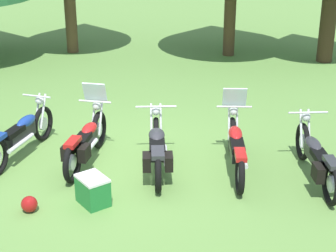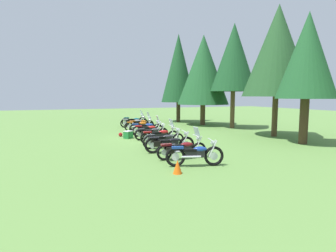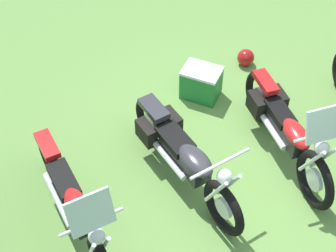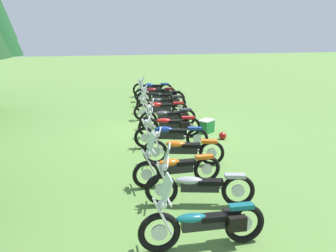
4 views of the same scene
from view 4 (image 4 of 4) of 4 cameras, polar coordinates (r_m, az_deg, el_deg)
ground_plane at (r=14.00m, az=-0.37°, el=-0.95°), size 80.00×80.00×0.00m
motorcycle_0 at (r=6.83m, az=5.51°, el=-14.33°), size 0.65×2.29×1.38m
motorcycle_1 at (r=8.26m, az=4.54°, el=-8.95°), size 0.82×2.33×1.37m
motorcycle_2 at (r=9.26m, az=1.21°, el=-6.24°), size 0.75×2.22×1.36m
motorcycle_3 at (r=10.64m, az=2.23°, el=-3.49°), size 0.85×2.24×1.01m
motorcycle_4 at (r=11.99m, az=0.34°, el=-1.38°), size 0.84×2.30×1.01m
motorcycle_5 at (r=13.24m, az=0.34°, el=0.23°), size 0.75×2.19×1.38m
motorcycle_6 at (r=14.55m, az=0.17°, el=1.46°), size 0.75×2.25×1.00m
motorcycle_7 at (r=15.87m, az=-1.19°, el=2.67°), size 0.65×2.33×1.36m
motorcycle_8 at (r=17.26m, az=-0.84°, el=3.56°), size 0.72×2.36×1.01m
motorcycle_9 at (r=18.48m, az=-0.99°, el=4.35°), size 0.92×2.36×1.03m
motorcycle_10 at (r=19.83m, az=-1.78°, el=5.06°), size 0.63×2.26×1.35m
motorcycle_11 at (r=21.07m, az=-2.34°, el=5.66°), size 0.91×2.19×1.04m
picnic_cooler at (r=13.99m, az=5.79°, el=-0.02°), size 0.63×0.66×0.48m
traffic_cone at (r=21.93m, az=0.04°, el=5.40°), size 0.32×0.32×0.48m
dropped_helmet at (r=13.23m, az=8.20°, el=-1.44°), size 0.26×0.26×0.26m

